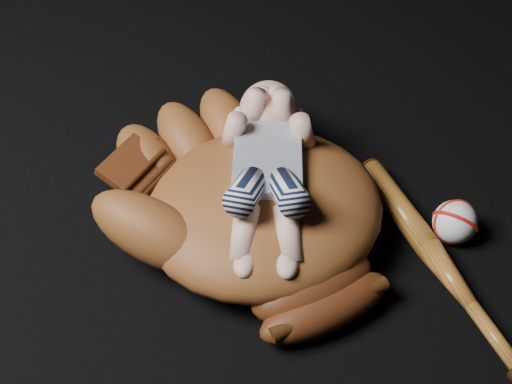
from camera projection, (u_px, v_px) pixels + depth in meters
baseball_glove at (264, 201)px, 1.08m from camera, size 0.64×0.67×0.16m
newborn_baby at (267, 171)px, 1.05m from camera, size 0.20×0.38×0.15m
baseball_bat at (438, 260)px, 1.08m from camera, size 0.17×0.42×0.04m
baseball at (455, 222)px, 1.11m from camera, size 0.08×0.08×0.07m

